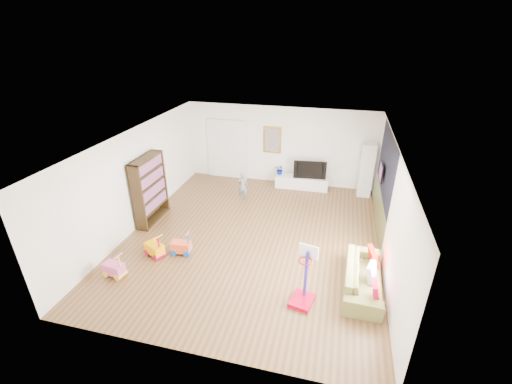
% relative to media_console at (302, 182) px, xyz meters
% --- Properties ---
extents(floor, '(6.50, 7.50, 0.00)m').
position_rel_media_console_xyz_m(floor, '(-0.88, -3.39, -0.21)').
color(floor, brown).
rests_on(floor, ground).
extents(ceiling, '(6.50, 7.50, 0.00)m').
position_rel_media_console_xyz_m(ceiling, '(-0.88, -3.39, 2.49)').
color(ceiling, white).
rests_on(ceiling, ground).
extents(wall_back, '(6.50, 0.00, 2.70)m').
position_rel_media_console_xyz_m(wall_back, '(-0.88, 0.36, 1.14)').
color(wall_back, white).
rests_on(wall_back, ground).
extents(wall_front, '(6.50, 0.00, 2.70)m').
position_rel_media_console_xyz_m(wall_front, '(-0.88, -7.14, 1.14)').
color(wall_front, silver).
rests_on(wall_front, ground).
extents(wall_left, '(0.00, 7.50, 2.70)m').
position_rel_media_console_xyz_m(wall_left, '(-4.13, -3.39, 1.14)').
color(wall_left, white).
rests_on(wall_left, ground).
extents(wall_right, '(0.00, 7.50, 2.70)m').
position_rel_media_console_xyz_m(wall_right, '(2.37, -3.39, 1.14)').
color(wall_right, white).
rests_on(wall_right, ground).
extents(navy_accent, '(0.01, 3.20, 1.70)m').
position_rel_media_console_xyz_m(navy_accent, '(2.36, -1.99, 1.64)').
color(navy_accent, black).
rests_on(navy_accent, wall_right).
extents(olive_wainscot, '(0.01, 3.20, 1.00)m').
position_rel_media_console_xyz_m(olive_wainscot, '(2.36, -1.99, 0.29)').
color(olive_wainscot, brown).
rests_on(olive_wainscot, wall_right).
extents(doorway, '(1.45, 0.06, 2.10)m').
position_rel_media_console_xyz_m(doorway, '(-2.78, 0.32, 0.84)').
color(doorway, white).
rests_on(doorway, ground).
extents(painting_back, '(0.62, 0.06, 0.92)m').
position_rel_media_console_xyz_m(painting_back, '(-1.13, 0.32, 1.34)').
color(painting_back, gold).
rests_on(painting_back, wall_back).
extents(artwork_right, '(0.04, 0.56, 0.46)m').
position_rel_media_console_xyz_m(artwork_right, '(2.29, -1.79, 1.34)').
color(artwork_right, '#7F3F8C').
rests_on(artwork_right, wall_right).
extents(media_console, '(1.80, 0.48, 0.42)m').
position_rel_media_console_xyz_m(media_console, '(0.00, 0.00, 0.00)').
color(media_console, white).
rests_on(media_console, ground).
extents(tall_cabinet, '(0.42, 0.42, 1.79)m').
position_rel_media_console_xyz_m(tall_cabinet, '(2.06, -0.05, 0.68)').
color(tall_cabinet, white).
rests_on(tall_cabinet, ground).
extents(bookshelf, '(0.35, 1.31, 1.91)m').
position_rel_media_console_xyz_m(bookshelf, '(-3.90, -3.19, 0.75)').
color(bookshelf, '#33230F').
rests_on(bookshelf, ground).
extents(sofa, '(0.83, 1.98, 0.57)m').
position_rel_media_console_xyz_m(sofa, '(1.91, -4.71, 0.08)').
color(sofa, olive).
rests_on(sofa, ground).
extents(basketball_hoop, '(0.55, 0.62, 1.29)m').
position_rel_media_console_xyz_m(basketball_hoop, '(0.71, -5.47, 0.44)').
color(basketball_hoop, '#B1001D').
rests_on(basketball_hoop, ground).
extents(ride_on_yellow, '(0.55, 0.46, 0.63)m').
position_rel_media_console_xyz_m(ride_on_yellow, '(-2.98, -4.76, 0.10)').
color(ride_on_yellow, '#EEA700').
rests_on(ride_on_yellow, ground).
extents(ride_on_orange, '(0.49, 0.33, 0.62)m').
position_rel_media_console_xyz_m(ride_on_orange, '(-2.39, -4.52, 0.10)').
color(ride_on_orange, '#F45731').
rests_on(ride_on_orange, ground).
extents(ride_on_pink, '(0.49, 0.35, 0.60)m').
position_rel_media_console_xyz_m(ride_on_pink, '(-3.48, -5.66, 0.09)').
color(ride_on_pink, '#DA5398').
rests_on(ride_on_pink, ground).
extents(child, '(0.36, 0.26, 0.92)m').
position_rel_media_console_xyz_m(child, '(-1.74, -1.30, 0.25)').
color(child, slate).
rests_on(child, ground).
extents(tv, '(1.10, 0.25, 0.63)m').
position_rel_media_console_xyz_m(tv, '(0.25, 0.02, 0.52)').
color(tv, black).
rests_on(tv, media_console).
extents(vase_plant, '(0.39, 0.36, 0.36)m').
position_rel_media_console_xyz_m(vase_plant, '(-0.77, 0.03, 0.39)').
color(vase_plant, '#051795').
rests_on(vase_plant, media_console).
extents(pillow_left, '(0.11, 0.37, 0.37)m').
position_rel_media_console_xyz_m(pillow_left, '(2.10, -5.28, 0.24)').
color(pillow_left, red).
rests_on(pillow_left, sofa).
extents(pillow_center, '(0.21, 0.40, 0.38)m').
position_rel_media_console_xyz_m(pillow_center, '(2.06, -4.72, 0.24)').
color(pillow_center, white).
rests_on(pillow_center, sofa).
extents(pillow_right, '(0.19, 0.43, 0.41)m').
position_rel_media_console_xyz_m(pillow_right, '(2.11, -4.15, 0.24)').
color(pillow_right, '#C90C01').
rests_on(pillow_right, sofa).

